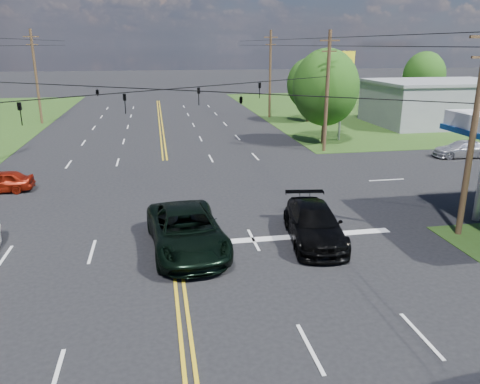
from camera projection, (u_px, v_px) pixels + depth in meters
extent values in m
plane|color=black|center=(169.00, 192.00, 27.93)|extent=(280.00, 280.00, 0.00)
cube|color=#2B4616|center=(419.00, 109.00, 63.90)|extent=(46.00, 48.00, 0.03)
cube|color=silver|center=(286.00, 238.00, 21.27)|extent=(10.00, 0.50, 0.02)
cube|color=gray|center=(438.00, 104.00, 51.12)|extent=(14.00, 10.00, 4.40)
cylinder|color=#3F311A|center=(473.00, 133.00, 20.26)|extent=(0.28, 0.28, 9.50)
cylinder|color=#3F311A|center=(327.00, 93.00, 37.15)|extent=(0.28, 0.28, 9.50)
cube|color=#3F311A|center=(330.00, 40.00, 35.96)|extent=(1.60, 0.12, 0.12)
cube|color=#3F311A|center=(329.00, 51.00, 36.20)|extent=(1.20, 0.10, 0.10)
cylinder|color=#3F311A|center=(36.00, 77.00, 50.49)|extent=(0.28, 0.28, 10.00)
cube|color=#3F311A|center=(31.00, 37.00, 49.23)|extent=(1.60, 0.12, 0.12)
cube|color=#3F311A|center=(32.00, 45.00, 49.47)|extent=(1.20, 0.10, 0.10)
cylinder|color=#3F311A|center=(270.00, 75.00, 54.90)|extent=(0.28, 0.28, 10.00)
cube|color=#3F311A|center=(271.00, 37.00, 53.64)|extent=(1.60, 0.12, 0.12)
cube|color=#3F311A|center=(271.00, 45.00, 53.88)|extent=(1.20, 0.10, 0.10)
imported|color=black|center=(21.00, 114.00, 20.97)|extent=(0.17, 0.21, 1.05)
imported|color=black|center=(125.00, 104.00, 24.59)|extent=(0.17, 0.21, 1.05)
imported|color=black|center=(199.00, 97.00, 28.00)|extent=(0.17, 0.21, 1.05)
imported|color=black|center=(260.00, 91.00, 31.62)|extent=(0.17, 0.21, 1.05)
imported|color=black|center=(97.00, 92.00, 28.09)|extent=(1.24, 0.26, 0.50)
imported|color=black|center=(241.00, 99.00, 24.34)|extent=(1.24, 0.26, 0.50)
cylinder|color=black|center=(402.00, 35.00, 25.58)|extent=(0.04, 100.00, 0.04)
cylinder|color=black|center=(401.00, 46.00, 25.76)|extent=(0.04, 100.00, 0.04)
cylinder|color=#3F311A|center=(324.00, 125.00, 41.07)|extent=(0.36, 0.36, 3.30)
ellipsoid|color=#1F4B14|center=(326.00, 88.00, 40.10)|extent=(5.70, 5.70, 6.60)
cylinder|color=#3F311A|center=(308.00, 109.00, 52.82)|extent=(0.36, 0.36, 2.86)
ellipsoid|color=#1F4B14|center=(309.00, 84.00, 51.98)|extent=(4.94, 4.94, 5.72)
cylinder|color=#3F311A|center=(421.00, 99.00, 61.39)|extent=(0.36, 0.36, 3.08)
ellipsoid|color=#1F4B14|center=(424.00, 76.00, 60.48)|extent=(5.32, 5.32, 6.16)
imported|color=black|center=(187.00, 230.00, 19.77)|extent=(3.48, 6.62, 1.78)
imported|color=black|center=(314.00, 224.00, 20.76)|extent=(2.96, 5.76, 1.60)
imported|color=maroon|center=(0.00, 182.00, 27.70)|extent=(3.79, 1.61, 1.28)
imported|color=silver|center=(462.00, 149.00, 36.32)|extent=(4.55, 2.12, 1.29)
cylinder|color=#A5A5AA|center=(341.00, 97.00, 41.73)|extent=(0.20, 0.20, 7.91)
cube|color=yellow|center=(344.00, 58.00, 40.72)|extent=(2.17, 0.75, 1.09)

